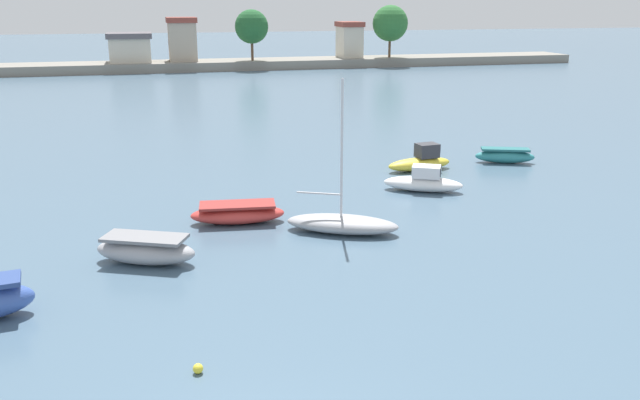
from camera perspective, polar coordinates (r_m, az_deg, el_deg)
name	(u,v)px	position (r m, az deg, el deg)	size (l,w,h in m)	color
moored_boat_2	(146,250)	(24.76, -14.85, -4.21)	(3.99, 2.88, 1.04)	#9E9EA3
moored_boat_3	(238,213)	(28.48, -7.14, -1.16)	(4.16, 1.98, 0.86)	#C63833
moored_boat_4	(342,223)	(27.13, 1.93, -2.02)	(4.89, 3.53, 6.30)	#9E9EA3
moored_boat_5	(424,182)	(33.39, 8.96, 1.57)	(4.11, 3.01, 1.31)	white
moored_boat_6	(421,161)	(37.54, 8.73, 3.33)	(3.97, 1.67, 1.50)	yellow
moored_boat_7	(505,156)	(40.35, 15.70, 3.70)	(3.56, 2.19, 0.88)	teal
mooring_buoy_0	(198,369)	(17.67, -10.51, -14.15)	(0.27, 0.27, 0.27)	yellow
distant_shoreline	(175,55)	(94.57, -12.44, 12.13)	(125.67, 7.73, 8.66)	gray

